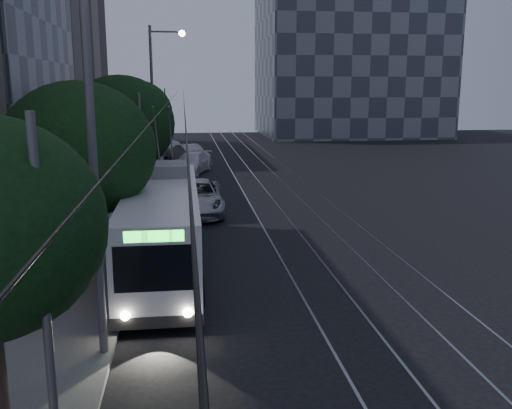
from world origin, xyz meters
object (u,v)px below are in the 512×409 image
object	(u,v)px
pickup_silver	(195,197)
car_white_d	(172,148)
car_white_c	(191,154)
car_white_b	(191,163)
streetlamp_far	(158,87)
car_white_a	(175,179)
streetlamp_near	(109,103)
trolleybus	(163,226)

from	to	relation	value
pickup_silver	car_white_d	world-z (taller)	pickup_silver
pickup_silver	car_white_c	size ratio (longest dim) A/B	1.29
car_white_b	car_white_c	xyz separation A→B (m)	(0.00, 5.53, 0.02)
car_white_d	streetlamp_far	bearing A→B (deg)	-115.62
streetlamp_far	car_white_a	bearing A→B (deg)	-79.02
pickup_silver	streetlamp_far	world-z (taller)	streetlamp_far
pickup_silver	car_white_c	distance (m)	19.09
car_white_a	car_white_c	bearing A→B (deg)	97.72
car_white_a	streetlamp_near	size ratio (longest dim) A/B	0.36
trolleybus	car_white_b	bearing A→B (deg)	86.74
trolleybus	streetlamp_far	distance (m)	22.36
car_white_a	streetlamp_far	distance (m)	8.13
pickup_silver	car_white_b	size ratio (longest dim) A/B	1.16
streetlamp_near	streetlamp_far	world-z (taller)	streetlamp_far
car_white_b	car_white_c	distance (m)	5.53
car_white_b	streetlamp_far	size ratio (longest dim) A/B	0.50
car_white_a	streetlamp_far	xyz separation A→B (m)	(-1.12, 5.77, 5.61)
trolleybus	car_white_b	world-z (taller)	trolleybus
car_white_b	streetlamp_near	xyz separation A→B (m)	(-2.09, -28.92, 5.22)
pickup_silver	streetlamp_far	size ratio (longest dim) A/B	0.58
car_white_a	car_white_c	distance (m)	11.92
streetlamp_near	streetlamp_far	bearing A→B (deg)	90.25
pickup_silver	car_white_a	size ratio (longest dim) A/B	1.66
car_white_a	streetlamp_far	world-z (taller)	streetlamp_far
pickup_silver	car_white_b	distance (m)	13.57
car_white_c	car_white_d	world-z (taller)	car_white_d
trolleybus	car_white_a	distance (m)	16.11
trolleybus	streetlamp_near	xyz separation A→B (m)	(-0.81, -6.50, 4.39)
car_white_d	pickup_silver	bearing A→B (deg)	-108.30
streetlamp_near	trolleybus	bearing A→B (deg)	82.94
car_white_b	pickup_silver	bearing A→B (deg)	-71.75
car_white_b	car_white_c	world-z (taller)	car_white_c
streetlamp_far	pickup_silver	bearing A→B (deg)	-80.34
streetlamp_near	car_white_b	bearing A→B (deg)	85.87
car_white_a	car_white_d	size ratio (longest dim) A/B	0.78
car_white_c	car_white_a	bearing A→B (deg)	-118.28
car_white_c	car_white_d	bearing A→B (deg)	87.69
car_white_a	streetlamp_far	size ratio (longest dim) A/B	0.35
trolleybus	streetlamp_near	bearing A→B (deg)	-97.05
car_white_b	streetlamp_near	distance (m)	29.46
trolleybus	car_white_c	distance (m)	27.99
car_white_a	car_white_c	size ratio (longest dim) A/B	0.78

